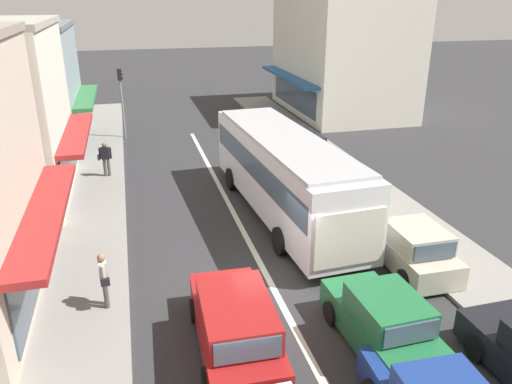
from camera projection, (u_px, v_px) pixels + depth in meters
The scene contains 15 objects.
ground_plane at pixel (272, 285), 15.12m from camera, with size 140.00×140.00×0.00m, color #2D2D30.
lane_centre_line at pixel (242, 229), 18.71m from camera, with size 0.20×28.00×0.01m, color silver.
sidewalk_left at pixel (56, 225), 18.90m from camera, with size 5.20×44.00×0.14m, color gray.
kerb_right at pixel (369, 193), 21.93m from camera, with size 2.80×44.00×0.12m, color gray.
shopfront_far_end at pixel (4, 89), 27.17m from camera, with size 8.48×7.91×6.74m.
building_right_far at pixel (342, 51), 35.63m from camera, with size 8.17×11.12×8.75m.
city_bus at pixel (284, 170), 19.24m from camera, with size 3.18×10.98×3.23m.
wagon_queue_gap_filler at pixel (235, 325), 12.10m from camera, with size 2.05×4.56×1.58m.
hatchback_queue_far_back at pixel (382, 321), 12.31m from camera, with size 1.91×3.75×1.54m.
parked_hatchback_kerb_second at pixel (412, 248), 15.81m from camera, with size 1.85×3.72×1.54m.
parked_wagon_kerb_third at pixel (343, 189), 20.48m from camera, with size 1.99×4.53×1.58m.
parked_wagon_kerb_rear at pixel (300, 147), 26.05m from camera, with size 2.01×4.54×1.58m.
traffic_light_downstreet at pixel (121, 92), 29.18m from camera, with size 0.33×0.24×4.20m.
pedestrian_with_handbag_near at pixel (104, 277), 13.55m from camera, with size 0.30×0.65×1.63m.
pedestrian_browsing_midblock at pixel (105, 157), 23.40m from camera, with size 0.65×0.25×1.63m.
Camera 1 is at (-3.71, -12.45, 8.26)m, focal length 35.00 mm.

